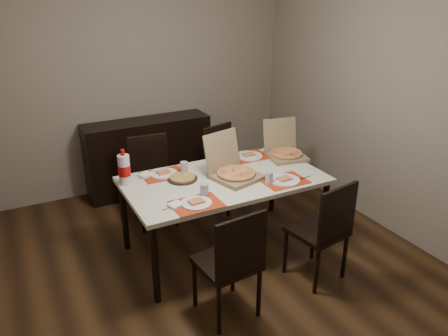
{
  "coord_description": "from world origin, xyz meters",
  "views": [
    {
      "loc": [
        -1.48,
        -3.06,
        2.39
      ],
      "look_at": [
        0.2,
        0.16,
        0.85
      ],
      "focal_mm": 35.0,
      "sensor_mm": 36.0,
      "label": 1
    }
  ],
  "objects_px": {
    "chair_near_left": "(232,261)",
    "soda_bottle": "(124,170)",
    "chair_far_left": "(152,176)",
    "chair_far_right": "(224,163)",
    "dining_table": "(224,185)",
    "sideboard": "(149,156)",
    "pizza_box_center": "(234,171)",
    "chair_near_right": "(324,228)",
    "dip_bowl": "(224,166)"
  },
  "relations": [
    {
      "from": "chair_near_right",
      "to": "chair_near_left",
      "type": "bearing_deg",
      "value": -176.53
    },
    {
      "from": "chair_near_right",
      "to": "chair_far_left",
      "type": "bearing_deg",
      "value": 118.77
    },
    {
      "from": "dining_table",
      "to": "dip_bowl",
      "type": "relative_size",
      "value": 15.46
    },
    {
      "from": "chair_near_left",
      "to": "soda_bottle",
      "type": "xyz_separation_m",
      "value": [
        -0.44,
        1.16,
        0.38
      ]
    },
    {
      "from": "chair_far_left",
      "to": "soda_bottle",
      "type": "relative_size",
      "value": 2.87
    },
    {
      "from": "chair_far_left",
      "to": "soda_bottle",
      "type": "xyz_separation_m",
      "value": [
        -0.43,
        -0.58,
        0.38
      ]
    },
    {
      "from": "sideboard",
      "to": "dining_table",
      "type": "height_order",
      "value": "sideboard"
    },
    {
      "from": "pizza_box_center",
      "to": "sideboard",
      "type": "bearing_deg",
      "value": 99.79
    },
    {
      "from": "chair_far_left",
      "to": "chair_far_right",
      "type": "xyz_separation_m",
      "value": [
        0.85,
        -0.03,
        0.0
      ]
    },
    {
      "from": "dining_table",
      "to": "soda_bottle",
      "type": "bearing_deg",
      "value": 160.59
    },
    {
      "from": "sideboard",
      "to": "chair_far_left",
      "type": "distance_m",
      "value": 0.78
    },
    {
      "from": "chair_far_right",
      "to": "dip_bowl",
      "type": "height_order",
      "value": "chair_far_right"
    },
    {
      "from": "dining_table",
      "to": "chair_near_right",
      "type": "xyz_separation_m",
      "value": [
        0.52,
        -0.82,
        -0.17
      ]
    },
    {
      "from": "chair_far_left",
      "to": "pizza_box_center",
      "type": "relative_size",
      "value": 1.79
    },
    {
      "from": "sideboard",
      "to": "chair_far_right",
      "type": "height_order",
      "value": "chair_far_right"
    },
    {
      "from": "chair_far_left",
      "to": "chair_far_right",
      "type": "height_order",
      "value": "same"
    },
    {
      "from": "chair_near_left",
      "to": "chair_near_right",
      "type": "xyz_separation_m",
      "value": [
        0.91,
        0.06,
        0.0
      ]
    },
    {
      "from": "chair_near_right",
      "to": "soda_bottle",
      "type": "xyz_separation_m",
      "value": [
        -1.35,
        1.11,
        0.38
      ]
    },
    {
      "from": "chair_near_left",
      "to": "chair_far_right",
      "type": "bearing_deg",
      "value": 64.11
    },
    {
      "from": "chair_near_right",
      "to": "soda_bottle",
      "type": "bearing_deg",
      "value": 140.61
    },
    {
      "from": "chair_far_right",
      "to": "soda_bottle",
      "type": "xyz_separation_m",
      "value": [
        -1.28,
        -0.55,
        0.38
      ]
    },
    {
      "from": "chair_far_right",
      "to": "chair_near_right",
      "type": "bearing_deg",
      "value": -87.35
    },
    {
      "from": "chair_near_left",
      "to": "soda_bottle",
      "type": "relative_size",
      "value": 2.87
    },
    {
      "from": "chair_near_left",
      "to": "pizza_box_center",
      "type": "distance_m",
      "value": 1.01
    },
    {
      "from": "chair_near_right",
      "to": "chair_far_right",
      "type": "xyz_separation_m",
      "value": [
        -0.08,
        1.66,
        0.0
      ]
    },
    {
      "from": "chair_near_left",
      "to": "dining_table",
      "type": "bearing_deg",
      "value": 65.92
    },
    {
      "from": "chair_far_left",
      "to": "chair_near_left",
      "type": "bearing_deg",
      "value": -89.41
    },
    {
      "from": "dining_table",
      "to": "pizza_box_center",
      "type": "distance_m",
      "value": 0.16
    },
    {
      "from": "chair_near_right",
      "to": "dining_table",
      "type": "bearing_deg",
      "value": 122.41
    },
    {
      "from": "sideboard",
      "to": "dining_table",
      "type": "bearing_deg",
      "value": -82.97
    },
    {
      "from": "pizza_box_center",
      "to": "soda_bottle",
      "type": "height_order",
      "value": "pizza_box_center"
    },
    {
      "from": "chair_far_right",
      "to": "sideboard",
      "type": "bearing_deg",
      "value": 129.59
    },
    {
      "from": "sideboard",
      "to": "chair_far_left",
      "type": "xyz_separation_m",
      "value": [
        -0.21,
        -0.75,
        0.06
      ]
    },
    {
      "from": "soda_bottle",
      "to": "chair_near_right",
      "type": "bearing_deg",
      "value": -39.39
    },
    {
      "from": "pizza_box_center",
      "to": "soda_bottle",
      "type": "xyz_separation_m",
      "value": [
        -0.92,
        0.32,
        0.08
      ]
    },
    {
      "from": "sideboard",
      "to": "dining_table",
      "type": "distance_m",
      "value": 1.64
    },
    {
      "from": "sideboard",
      "to": "dip_bowl",
      "type": "xyz_separation_m",
      "value": [
        0.31,
        -1.4,
        0.31
      ]
    },
    {
      "from": "dining_table",
      "to": "chair_far_left",
      "type": "distance_m",
      "value": 0.98
    },
    {
      "from": "chair_near_left",
      "to": "chair_far_right",
      "type": "distance_m",
      "value": 1.9
    },
    {
      "from": "chair_far_right",
      "to": "pizza_box_center",
      "type": "height_order",
      "value": "pizza_box_center"
    },
    {
      "from": "chair_near_left",
      "to": "chair_near_right",
      "type": "relative_size",
      "value": 1.0
    },
    {
      "from": "chair_far_left",
      "to": "sideboard",
      "type": "bearing_deg",
      "value": 74.42
    },
    {
      "from": "chair_near_right",
      "to": "pizza_box_center",
      "type": "relative_size",
      "value": 1.79
    },
    {
      "from": "sideboard",
      "to": "chair_near_right",
      "type": "height_order",
      "value": "chair_near_right"
    },
    {
      "from": "soda_bottle",
      "to": "dining_table",
      "type": "bearing_deg",
      "value": -19.41
    },
    {
      "from": "dining_table",
      "to": "chair_far_right",
      "type": "distance_m",
      "value": 0.97
    },
    {
      "from": "chair_far_right",
      "to": "soda_bottle",
      "type": "distance_m",
      "value": 1.44
    },
    {
      "from": "sideboard",
      "to": "chair_near_right",
      "type": "bearing_deg",
      "value": -73.57
    },
    {
      "from": "soda_bottle",
      "to": "chair_near_left",
      "type": "bearing_deg",
      "value": -69.13
    },
    {
      "from": "dining_table",
      "to": "soda_bottle",
      "type": "xyz_separation_m",
      "value": [
        -0.83,
        0.29,
        0.2
      ]
    }
  ]
}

